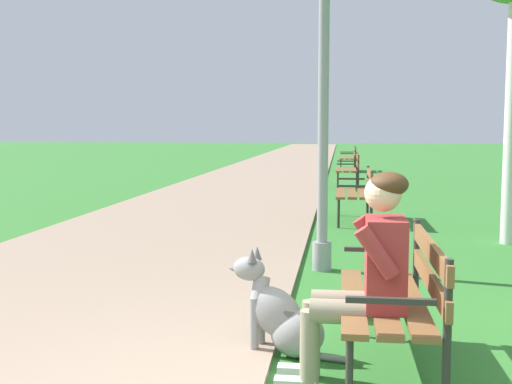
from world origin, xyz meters
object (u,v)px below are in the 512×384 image
(person_seated_on_near_bench, at_px, (366,272))
(lamp_post_near, at_px, (324,48))
(park_bench_mid, at_px, (358,190))
(park_bench_far, at_px, (350,167))
(dog_grey, at_px, (282,317))
(park_bench_furthest, at_px, (350,156))
(park_bench_near, at_px, (398,290))

(person_seated_on_near_bench, distance_m, lamp_post_near, 3.50)
(park_bench_mid, height_order, park_bench_far, same)
(person_seated_on_near_bench, bearing_deg, park_bench_mid, 88.92)
(person_seated_on_near_bench, height_order, dog_grey, person_seated_on_near_bench)
(park_bench_furthest, xyz_separation_m, dog_grey, (-0.67, -18.27, -0.25))
(park_bench_mid, relative_size, park_bench_furthest, 1.00)
(person_seated_on_near_bench, bearing_deg, park_bench_furthest, 89.54)
(lamp_post_near, bearing_deg, park_bench_near, -79.16)
(park_bench_near, bearing_deg, lamp_post_near, 100.84)
(park_bench_near, distance_m, lamp_post_near, 3.38)
(park_bench_near, relative_size, park_bench_far, 1.00)
(dog_grey, bearing_deg, park_bench_mid, 84.11)
(park_bench_mid, xyz_separation_m, park_bench_furthest, (0.02, 12.04, 0.00))
(park_bench_far, relative_size, person_seated_on_near_bench, 1.20)
(park_bench_far, bearing_deg, park_bench_near, -89.41)
(park_bench_near, distance_m, park_bench_far, 12.28)
(dog_grey, xyz_separation_m, lamp_post_near, (0.18, 2.61, 2.04))
(park_bench_far, distance_m, dog_grey, 12.08)
(park_bench_near, height_order, lamp_post_near, lamp_post_near)
(dog_grey, bearing_deg, park_bench_near, -16.29)
(park_bench_mid, relative_size, dog_grey, 1.83)
(park_bench_mid, bearing_deg, park_bench_furthest, 89.89)
(lamp_post_near, bearing_deg, park_bench_mid, 82.76)
(lamp_post_near, bearing_deg, park_bench_furthest, 88.23)
(park_bench_mid, relative_size, lamp_post_near, 0.34)
(park_bench_far, bearing_deg, lamp_post_near, -92.51)
(park_bench_near, bearing_deg, park_bench_mid, 90.72)
(park_bench_far, xyz_separation_m, dog_grey, (-0.60, -12.07, -0.25))
(park_bench_mid, bearing_deg, person_seated_on_near_bench, -91.08)
(park_bench_mid, height_order, lamp_post_near, lamp_post_near)
(park_bench_furthest, bearing_deg, lamp_post_near, -91.77)
(dog_grey, distance_m, lamp_post_near, 3.32)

